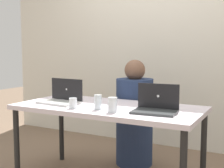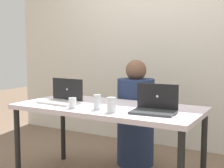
{
  "view_description": "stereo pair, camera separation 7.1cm",
  "coord_description": "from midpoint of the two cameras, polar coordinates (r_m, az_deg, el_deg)",
  "views": [
    {
      "loc": [
        1.27,
        -2.31,
        1.18
      ],
      "look_at": [
        0.0,
        0.08,
        0.89
      ],
      "focal_mm": 50.0,
      "sensor_mm": 36.0,
      "label": 1
    },
    {
      "loc": [
        1.33,
        -2.28,
        1.18
      ],
      "look_at": [
        0.0,
        0.08,
        0.89
      ],
      "focal_mm": 50.0,
      "sensor_mm": 36.0,
      "label": 2
    }
  ],
  "objects": [
    {
      "name": "person_at_center",
      "position": [
        3.24,
        3.5,
        -6.27
      ],
      "size": [
        0.4,
        0.4,
        1.09
      ],
      "rotation": [
        0.0,
        0.0,
        3.21
      ],
      "color": "navy",
      "rests_on": "ground"
    },
    {
      "name": "laptop_front_left",
      "position": [
        2.85,
        -9.95,
        -2.51
      ],
      "size": [
        0.37,
        0.26,
        0.21
      ],
      "rotation": [
        0.0,
        0.0,
        -0.08
      ],
      "color": "silver",
      "rests_on": "desk"
    },
    {
      "name": "desk",
      "position": [
        2.69,
        -1.51,
        -5.3
      ],
      "size": [
        1.6,
        0.75,
        0.71
      ],
      "color": "silver",
      "rests_on": "ground"
    },
    {
      "name": "laptop_front_right",
      "position": [
        2.41,
        7.16,
        -4.07
      ],
      "size": [
        0.35,
        0.26,
        0.21
      ],
      "rotation": [
        0.0,
        0.0,
        0.09
      ],
      "color": "#373A3C",
      "rests_on": "desk"
    },
    {
      "name": "water_glass_right",
      "position": [
        2.39,
        -0.76,
        -4.01
      ],
      "size": [
        0.07,
        0.07,
        0.12
      ],
      "color": "white",
      "rests_on": "desk"
    },
    {
      "name": "back_wall",
      "position": [
        3.9,
        8.57,
        8.61
      ],
      "size": [
        4.5,
        0.1,
        2.7
      ],
      "primitive_type": "cube",
      "color": "silver",
      "rests_on": "ground"
    },
    {
      "name": "water_glass_left",
      "position": [
        2.58,
        -7.93,
        -3.61
      ],
      "size": [
        0.06,
        0.06,
        0.09
      ],
      "color": "white",
      "rests_on": "desk"
    },
    {
      "name": "water_glass_center",
      "position": [
        2.51,
        -3.41,
        -3.51
      ],
      "size": [
        0.06,
        0.06,
        0.12
      ],
      "color": "silver",
      "rests_on": "desk"
    }
  ]
}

